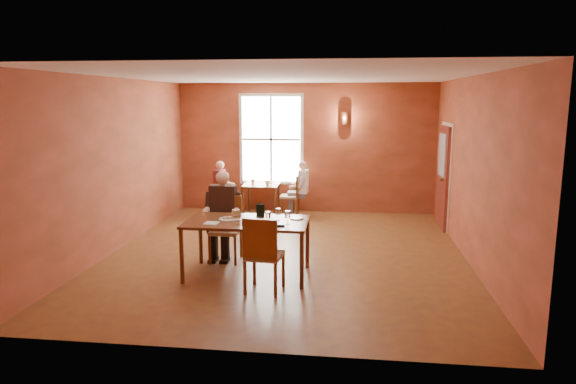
# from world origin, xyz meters

# --- Properties ---
(ground) EXTENTS (6.00, 7.00, 0.01)m
(ground) POSITION_xyz_m (0.00, 0.00, 0.00)
(ground) COLOR brown
(ground) RESTS_ON ground
(wall_back) EXTENTS (6.00, 0.04, 3.00)m
(wall_back) POSITION_xyz_m (0.00, 3.50, 1.50)
(wall_back) COLOR brown
(wall_back) RESTS_ON ground
(wall_front) EXTENTS (6.00, 0.04, 3.00)m
(wall_front) POSITION_xyz_m (0.00, -3.50, 1.50)
(wall_front) COLOR brown
(wall_front) RESTS_ON ground
(wall_left) EXTENTS (0.04, 7.00, 3.00)m
(wall_left) POSITION_xyz_m (-3.00, 0.00, 1.50)
(wall_left) COLOR brown
(wall_left) RESTS_ON ground
(wall_right) EXTENTS (0.04, 7.00, 3.00)m
(wall_right) POSITION_xyz_m (3.00, 0.00, 1.50)
(wall_right) COLOR brown
(wall_right) RESTS_ON ground
(ceiling) EXTENTS (6.00, 7.00, 0.04)m
(ceiling) POSITION_xyz_m (0.00, 0.00, 3.00)
(ceiling) COLOR white
(ceiling) RESTS_ON wall_back
(window) EXTENTS (1.36, 0.10, 1.96)m
(window) POSITION_xyz_m (-0.80, 3.45, 1.70)
(window) COLOR white
(window) RESTS_ON wall_back
(door) EXTENTS (0.12, 1.04, 2.10)m
(door) POSITION_xyz_m (2.94, 2.30, 1.05)
(door) COLOR maroon
(door) RESTS_ON ground
(wall_sconce) EXTENTS (0.16, 0.16, 0.28)m
(wall_sconce) POSITION_xyz_m (0.90, 3.40, 2.20)
(wall_sconce) COLOR brown
(wall_sconce) RESTS_ON wall_back
(main_table) EXTENTS (1.81, 1.02, 0.85)m
(main_table) POSITION_xyz_m (-0.45, -1.14, 0.42)
(main_table) COLOR brown
(main_table) RESTS_ON ground
(chair_diner_main) EXTENTS (0.47, 0.47, 1.06)m
(chair_diner_main) POSITION_xyz_m (-0.95, -0.49, 0.53)
(chair_diner_main) COLOR brown
(chair_diner_main) RESTS_ON ground
(diner_main) EXTENTS (0.56, 0.56, 1.41)m
(diner_main) POSITION_xyz_m (-0.95, -0.52, 0.70)
(diner_main) COLOR black
(diner_main) RESTS_ON ground
(chair_empty) EXTENTS (0.53, 0.53, 1.07)m
(chair_empty) POSITION_xyz_m (-0.09, -1.75, 0.54)
(chair_empty) COLOR #502811
(chair_empty) RESTS_ON ground
(plate_food) EXTENTS (0.41, 0.41, 0.04)m
(plate_food) POSITION_xyz_m (-0.72, -1.13, 0.87)
(plate_food) COLOR white
(plate_food) RESTS_ON main_table
(sandwich) EXTENTS (0.14, 0.14, 0.12)m
(sandwich) POSITION_xyz_m (-0.63, -1.06, 0.91)
(sandwich) COLOR tan
(sandwich) RESTS_ON main_table
(goblet_a) EXTENTS (0.10, 0.10, 0.19)m
(goblet_a) POSITION_xyz_m (0.01, -1.05, 0.94)
(goblet_a) COLOR white
(goblet_a) RESTS_ON main_table
(goblet_b) EXTENTS (0.10, 0.10, 0.21)m
(goblet_b) POSITION_xyz_m (0.17, -1.27, 0.95)
(goblet_b) COLOR white
(goblet_b) RESTS_ON main_table
(goblet_c) EXTENTS (0.10, 0.10, 0.20)m
(goblet_c) POSITION_xyz_m (-0.10, -1.31, 0.95)
(goblet_c) COLOR white
(goblet_c) RESTS_ON main_table
(menu_stand) EXTENTS (0.13, 0.08, 0.21)m
(menu_stand) POSITION_xyz_m (-0.30, -0.86, 0.95)
(menu_stand) COLOR black
(menu_stand) RESTS_ON main_table
(knife) EXTENTS (0.22, 0.07, 0.00)m
(knife) POSITION_xyz_m (-0.47, -1.36, 0.85)
(knife) COLOR #B8B6C9
(knife) RESTS_ON main_table
(napkin) EXTENTS (0.21, 0.21, 0.01)m
(napkin) POSITION_xyz_m (-0.93, -1.37, 0.85)
(napkin) COLOR silver
(napkin) RESTS_ON main_table
(side_plate) EXTENTS (0.25, 0.25, 0.02)m
(side_plate) POSITION_xyz_m (0.27, -0.93, 0.86)
(side_plate) COLOR white
(side_plate) RESTS_ON main_table
(sunglasses) EXTENTS (0.15, 0.07, 0.02)m
(sunglasses) POSITION_xyz_m (0.08, -1.44, 0.86)
(sunglasses) COLOR black
(sunglasses) RESTS_ON main_table
(second_table) EXTENTS (0.81, 0.81, 0.71)m
(second_table) POSITION_xyz_m (-0.96, 2.98, 0.36)
(second_table) COLOR brown
(second_table) RESTS_ON ground
(chair_diner_white) EXTENTS (0.41, 0.41, 0.93)m
(chair_diner_white) POSITION_xyz_m (-0.31, 2.98, 0.46)
(chair_diner_white) COLOR brown
(chair_diner_white) RESTS_ON ground
(diner_white) EXTENTS (0.48, 0.48, 1.21)m
(diner_white) POSITION_xyz_m (-0.28, 2.98, 0.60)
(diner_white) COLOR silver
(diner_white) RESTS_ON ground
(chair_diner_maroon) EXTENTS (0.41, 0.41, 0.92)m
(chair_diner_maroon) POSITION_xyz_m (-1.61, 2.98, 0.46)
(chair_diner_maroon) COLOR #472314
(chair_diner_maroon) RESTS_ON ground
(diner_maroon) EXTENTS (0.48, 0.48, 1.20)m
(diner_maroon) POSITION_xyz_m (-1.64, 2.98, 0.60)
(diner_maroon) COLOR maroon
(diner_maroon) RESTS_ON ground
(cup_a) EXTENTS (0.15, 0.15, 0.09)m
(cup_a) POSITION_xyz_m (-0.80, 2.91, 0.76)
(cup_a) COLOR silver
(cup_a) RESTS_ON second_table
(cup_b) EXTENTS (0.12, 0.12, 0.09)m
(cup_b) POSITION_xyz_m (-1.17, 3.07, 0.76)
(cup_b) COLOR silver
(cup_b) RESTS_ON second_table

